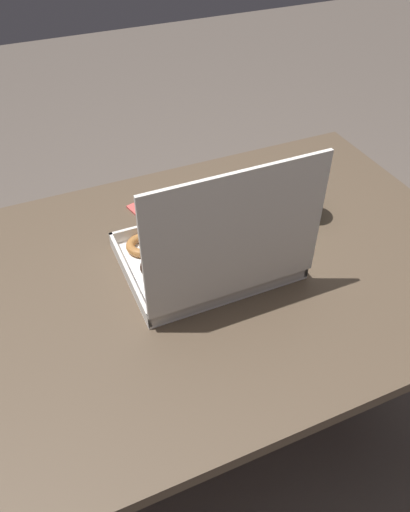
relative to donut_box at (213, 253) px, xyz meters
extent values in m
plane|color=#564C44|center=(0.00, -0.02, -0.79)|extent=(8.00, 8.00, 0.00)
cube|color=#4C3D2D|center=(0.00, -0.02, -0.07)|extent=(1.26, 0.85, 0.03)
cylinder|color=#4C3D2D|center=(-0.58, -0.39, -0.44)|extent=(0.06, 0.06, 0.71)
cube|color=white|center=(0.00, -0.04, -0.06)|extent=(0.37, 0.28, 0.01)
cube|color=beige|center=(0.00, -0.18, -0.04)|extent=(0.37, 0.01, 0.03)
cube|color=beige|center=(0.00, 0.09, -0.04)|extent=(0.37, 0.01, 0.03)
cube|color=beige|center=(-0.18, -0.04, -0.04)|extent=(0.01, 0.28, 0.03)
cube|color=beige|center=(0.18, -0.04, -0.04)|extent=(0.01, 0.28, 0.03)
cube|color=beige|center=(0.00, 0.10, 0.12)|extent=(0.37, 0.01, 0.29)
torus|color=#9E6633|center=(-0.12, -0.13, -0.04)|extent=(0.08, 0.08, 0.02)
torus|color=pink|center=(0.00, -0.13, -0.04)|extent=(0.08, 0.08, 0.02)
torus|color=#9E6633|center=(0.12, -0.13, -0.04)|extent=(0.08, 0.08, 0.02)
torus|color=#9E6633|center=(-0.12, -0.05, -0.04)|extent=(0.08, 0.08, 0.02)
ellipsoid|color=#381E11|center=(0.00, -0.04, -0.03)|extent=(0.08, 0.08, 0.04)
ellipsoid|color=black|center=(0.11, -0.04, -0.03)|extent=(0.08, 0.08, 0.04)
ellipsoid|color=white|center=(-0.12, 0.05, -0.03)|extent=(0.08, 0.08, 0.04)
ellipsoid|color=white|center=(0.00, 0.05, -0.03)|extent=(0.08, 0.08, 0.04)
torus|color=#381E11|center=(0.12, 0.05, -0.04)|extent=(0.08, 0.08, 0.02)
cylinder|color=#4C8456|center=(-0.30, -0.10, -0.01)|extent=(0.08, 0.08, 0.10)
cylinder|color=black|center=(-0.30, -0.10, 0.03)|extent=(0.07, 0.07, 0.01)
cube|color=#CC4C47|center=(0.04, -0.29, -0.06)|extent=(0.13, 0.10, 0.01)
camera|label=1|loc=(0.34, 0.73, 0.71)|focal=35.00mm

